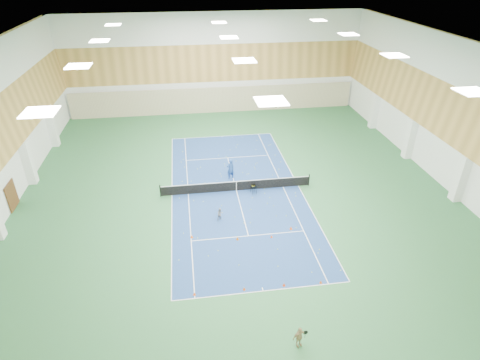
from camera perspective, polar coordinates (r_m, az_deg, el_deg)
name	(u,v)px	position (r m, az deg, el deg)	size (l,w,h in m)	color
ground	(236,191)	(34.42, -0.52, -1.53)	(40.00, 40.00, 0.00)	#2A6337
room_shell	(236,125)	(31.74, -0.56, 7.79)	(36.00, 40.00, 12.00)	white
wood_cladding	(236,101)	(31.06, -0.58, 11.21)	(36.00, 40.00, 8.00)	tan
ceiling_light_grid	(236,48)	(30.05, -0.62, 18.33)	(21.40, 25.40, 0.06)	white
court_surface	(236,191)	(34.42, -0.52, -1.52)	(10.97, 23.77, 0.01)	navy
tennis_balls_scatter	(236,190)	(34.40, -0.52, -1.46)	(10.57, 22.77, 0.07)	#B8D023
tennis_net	(236,185)	(34.14, -0.52, -0.74)	(12.80, 0.10, 1.10)	black
back_curtain	(215,100)	(51.72, -3.56, 11.28)	(35.40, 0.16, 3.20)	#C6B793
door_left_b	(12,196)	(36.43, -29.71, -1.94)	(0.08, 1.80, 2.20)	#593319
coach	(230,169)	(35.86, -1.36, 1.59)	(0.70, 0.46, 1.91)	#214A9A
child_court	(220,214)	(30.55, -2.83, -4.87)	(0.51, 0.39, 1.04)	gray
child_apron	(299,337)	(22.26, 8.40, -21.20)	(0.76, 0.31, 1.29)	#9E865A
ball_cart	(254,189)	(33.90, 1.94, -1.30)	(0.46, 0.46, 0.80)	black
cone_svc_a	(192,236)	(29.16, -6.88, -7.96)	(0.22, 0.22, 0.24)	#E8500C
cone_svc_b	(237,238)	(28.77, -0.37, -8.29)	(0.22, 0.22, 0.24)	orange
cone_svc_c	(272,236)	(29.07, 4.52, -8.00)	(0.18, 0.18, 0.20)	#E9400C
cone_svc_d	(291,228)	(29.99, 7.27, -6.77)	(0.23, 0.23, 0.25)	#F6510C
cone_base_a	(194,294)	(24.96, -6.50, -15.77)	(0.19, 0.19, 0.21)	#F34F0C
cone_base_b	(244,289)	(25.10, 0.61, -15.18)	(0.19, 0.19, 0.21)	#ED540C
cone_base_c	(284,284)	(25.49, 6.29, -14.55)	(0.20, 0.20, 0.22)	#E93D0C
cone_base_d	(321,282)	(26.00, 11.43, -14.02)	(0.18, 0.18, 0.20)	#DB510B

